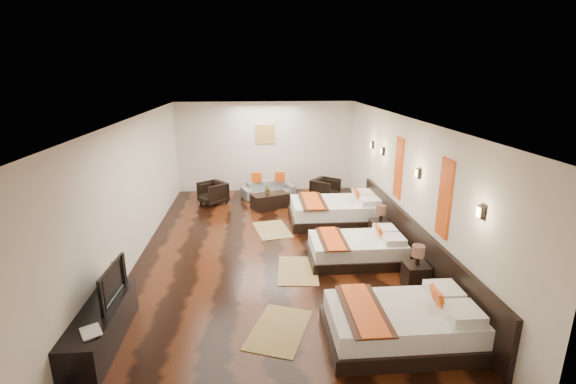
{
  "coord_description": "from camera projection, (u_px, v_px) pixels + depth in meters",
  "views": [
    {
      "loc": [
        -0.31,
        -7.99,
        3.67
      ],
      "look_at": [
        0.39,
        0.7,
        1.1
      ],
      "focal_mm": 25.49,
      "sensor_mm": 36.0,
      "label": 1
    }
  ],
  "objects": [
    {
      "name": "gold_artwork",
      "position": [
        265.0,
        134.0,
        12.71
      ],
      "size": [
        0.6,
        0.04,
        0.6
      ],
      "primitive_type": "cube",
      "color": "#AD873F",
      "rests_on": "back_wall"
    },
    {
      "name": "figurine",
      "position": [
        114.0,
        273.0,
        6.21
      ],
      "size": [
        0.37,
        0.37,
        0.36
      ],
      "primitive_type": "imported",
      "rotation": [
        0.0,
        0.0,
        -0.07
      ],
      "color": "brown",
      "rests_on": "tv_console"
    },
    {
      "name": "orange_panel_b",
      "position": [
        399.0,
        168.0,
        8.71
      ],
      "size": [
        0.04,
        0.4,
        1.3
      ],
      "primitive_type": "cube",
      "color": "#D86014",
      "rests_on": "right_wall"
    },
    {
      "name": "table_plant",
      "position": [
        268.0,
        189.0,
        11.38
      ],
      "size": [
        0.29,
        0.27,
        0.26
      ],
      "primitive_type": "imported",
      "rotation": [
        0.0,
        0.0,
        0.37
      ],
      "color": "#2D5D1F",
      "rests_on": "coffee_table"
    },
    {
      "name": "coffee_table",
      "position": [
        270.0,
        201.0,
        11.45
      ],
      "size": [
        1.11,
        0.84,
        0.4
      ],
      "primitive_type": "cube",
      "rotation": [
        0.0,
        0.0,
        0.38
      ],
      "color": "black",
      "rests_on": "floor"
    },
    {
      "name": "jute_mat_far",
      "position": [
        272.0,
        230.0,
        9.87
      ],
      "size": [
        0.97,
        1.32,
        0.01
      ],
      "primitive_type": "cube",
      "rotation": [
        0.0,
        0.0,
        0.19
      ],
      "color": "#9C824F",
      "rests_on": "floor"
    },
    {
      "name": "tv_console",
      "position": [
        101.0,
        327.0,
        5.66
      ],
      "size": [
        0.5,
        1.8,
        0.55
      ],
      "primitive_type": "cube",
      "color": "black",
      "rests_on": "floor"
    },
    {
      "name": "sconce_near",
      "position": [
        481.0,
        212.0,
        5.52
      ],
      "size": [
        0.07,
        0.12,
        0.18
      ],
      "color": "black",
      "rests_on": "right_wall"
    },
    {
      "name": "sconce_far",
      "position": [
        382.0,
        151.0,
        9.72
      ],
      "size": [
        0.07,
        0.12,
        0.18
      ],
      "color": "black",
      "rests_on": "right_wall"
    },
    {
      "name": "armchair_left",
      "position": [
        213.0,
        193.0,
        11.77
      ],
      "size": [
        0.97,
        0.97,
        0.64
      ],
      "primitive_type": "imported",
      "rotation": [
        0.0,
        0.0,
        -0.92
      ],
      "color": "black",
      "rests_on": "floor"
    },
    {
      "name": "sconce_mid",
      "position": [
        418.0,
        173.0,
        7.62
      ],
      "size": [
        0.07,
        0.12,
        0.18
      ],
      "color": "black",
      "rests_on": "right_wall"
    },
    {
      "name": "bed_near",
      "position": [
        403.0,
        324.0,
        5.73
      ],
      "size": [
        2.1,
        1.32,
        0.8
      ],
      "color": "black",
      "rests_on": "floor"
    },
    {
      "name": "bed_mid",
      "position": [
        357.0,
        249.0,
        8.22
      ],
      "size": [
        1.91,
        1.2,
        0.73
      ],
      "color": "black",
      "rests_on": "floor"
    },
    {
      "name": "ceiling",
      "position": [
        271.0,
        119.0,
        7.91
      ],
      "size": [
        5.5,
        9.5,
        0.01
      ],
      "primitive_type": "cube",
      "color": "white",
      "rests_on": "floor"
    },
    {
      "name": "orange_panel_a",
      "position": [
        445.0,
        198.0,
        6.61
      ],
      "size": [
        0.04,
        0.4,
        1.3
      ],
      "primitive_type": "cube",
      "color": "#D86014",
      "rests_on": "right_wall"
    },
    {
      "name": "floor",
      "position": [
        272.0,
        251.0,
        8.7
      ],
      "size": [
        5.5,
        9.5,
        0.01
      ],
      "primitive_type": "cube",
      "color": "black",
      "rests_on": "ground"
    },
    {
      "name": "sconce_lounge",
      "position": [
        372.0,
        145.0,
        10.58
      ],
      "size": [
        0.07,
        0.12,
        0.18
      ],
      "color": "black",
      "rests_on": "right_wall"
    },
    {
      "name": "book",
      "position": [
        81.0,
        335.0,
        5.01
      ],
      "size": [
        0.35,
        0.38,
        0.03
      ],
      "primitive_type": "imported",
      "rotation": [
        0.0,
        0.0,
        0.54
      ],
      "color": "black",
      "rests_on": "tv_console"
    },
    {
      "name": "jute_mat_mid",
      "position": [
        298.0,
        270.0,
        7.85
      ],
      "size": [
        0.86,
        1.26,
        0.01
      ],
      "primitive_type": "cube",
      "rotation": [
        0.0,
        0.0,
        -0.09
      ],
      "color": "#9C824F",
      "rests_on": "floor"
    },
    {
      "name": "nightstand_b",
      "position": [
        380.0,
        228.0,
        9.2
      ],
      "size": [
        0.42,
        0.42,
        0.83
      ],
      "color": "black",
      "rests_on": "floor"
    },
    {
      "name": "left_wall",
      "position": [
        133.0,
        191.0,
        8.09
      ],
      "size": [
        0.01,
        9.5,
        2.8
      ],
      "primitive_type": "cube",
      "color": "silver",
      "rests_on": "floor"
    },
    {
      "name": "jute_mat_near",
      "position": [
        279.0,
        329.0,
        6.05
      ],
      "size": [
        1.12,
        1.39,
        0.01
      ],
      "primitive_type": "cube",
      "rotation": [
        0.0,
        0.0,
        -0.36
      ],
      "color": "#9C824F",
      "rests_on": "floor"
    },
    {
      "name": "back_wall",
      "position": [
        265.0,
        147.0,
        12.84
      ],
      "size": [
        5.5,
        0.01,
        2.8
      ],
      "primitive_type": "cube",
      "color": "silver",
      "rests_on": "floor"
    },
    {
      "name": "bed_far",
      "position": [
        337.0,
        211.0,
        10.3
      ],
      "size": [
        2.28,
        1.43,
        0.87
      ],
      "color": "black",
      "rests_on": "floor"
    },
    {
      "name": "armchair_right",
      "position": [
        325.0,
        189.0,
        12.11
      ],
      "size": [
        0.99,
        0.99,
        0.65
      ],
      "primitive_type": "imported",
      "rotation": [
        0.0,
        0.0,
        0.88
      ],
      "color": "black",
      "rests_on": "floor"
    },
    {
      "name": "right_wall",
      "position": [
        403.0,
        185.0,
        8.51
      ],
      "size": [
        0.01,
        9.5,
        2.8
      ],
      "primitive_type": "cube",
      "color": "silver",
      "rests_on": "floor"
    },
    {
      "name": "headboard_panel",
      "position": [
        412.0,
        243.0,
        8.02
      ],
      "size": [
        0.08,
        6.6,
        0.9
      ],
      "primitive_type": "cube",
      "color": "black",
      "rests_on": "floor"
    },
    {
      "name": "nightstand_a",
      "position": [
        416.0,
        273.0,
        7.15
      ],
      "size": [
        0.41,
        0.41,
        0.81
      ],
      "color": "black",
      "rests_on": "floor"
    },
    {
      "name": "sofa",
      "position": [
        268.0,
        189.0,
        12.45
      ],
      "size": [
        1.71,
        1.12,
        0.46
      ],
      "primitive_type": "imported",
      "rotation": [
        0.0,
        0.0,
        0.34
      ],
      "color": "slate",
      "rests_on": "floor"
    },
    {
      "name": "tv",
      "position": [
        107.0,
        283.0,
        5.76
      ],
      "size": [
        0.16,
        0.91,
        0.52
      ],
      "primitive_type": "imported",
      "rotation": [
        0.0,
        0.0,
        1.52
      ],
      "color": "black",
      "rests_on": "tv_console"
    }
  ]
}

